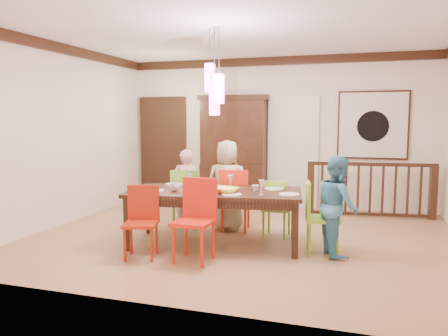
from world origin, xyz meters
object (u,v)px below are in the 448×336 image
(china_hutch, at_px, (234,150))
(person_far_left, at_px, (186,188))
(chair_end_right, at_px, (323,213))
(person_far_mid, at_px, (227,185))
(dining_table, at_px, (215,196))
(balustrade, at_px, (370,189))
(chair_far_left, at_px, (187,195))
(person_end_right, at_px, (337,205))

(china_hutch, relative_size, person_far_left, 1.76)
(chair_end_right, distance_m, person_far_mid, 1.71)
(dining_table, height_order, person_far_mid, person_far_mid)
(dining_table, relative_size, person_far_mid, 1.76)
(chair_end_right, bearing_deg, balustrade, -24.61)
(balustrade, height_order, person_far_left, person_far_left)
(chair_far_left, height_order, chair_end_right, chair_far_left)
(china_hutch, bearing_deg, person_far_mid, -76.73)
(dining_table, distance_m, balustrade, 3.18)
(dining_table, xyz_separation_m, chair_end_right, (1.43, 0.06, -0.15))
(dining_table, height_order, chair_end_right, chair_end_right)
(balustrade, distance_m, person_far_left, 3.23)
(chair_end_right, distance_m, person_end_right, 0.21)
(person_far_mid, bearing_deg, balustrade, -150.25)
(china_hutch, distance_m, person_end_right, 3.50)
(person_far_mid, bearing_deg, chair_end_right, 145.83)
(chair_far_left, relative_size, china_hutch, 0.43)
(dining_table, relative_size, person_far_left, 1.98)
(person_far_left, bearing_deg, chair_far_left, 100.47)
(person_far_left, relative_size, person_end_right, 0.98)
(china_hutch, bearing_deg, chair_far_left, -94.74)
(chair_far_left, relative_size, person_far_mid, 0.67)
(chair_end_right, distance_m, person_far_left, 2.36)
(dining_table, bearing_deg, person_far_left, 122.54)
(china_hutch, distance_m, person_far_mid, 2.01)
(balustrade, xyz_separation_m, person_far_left, (-2.83, -1.54, 0.12))
(chair_far_left, distance_m, person_far_mid, 0.66)
(dining_table, xyz_separation_m, china_hutch, (-0.53, 2.77, 0.42))
(person_far_left, xyz_separation_m, person_far_mid, (0.70, -0.03, 0.08))
(chair_far_left, bearing_deg, person_far_left, -75.75)
(chair_far_left, bearing_deg, person_end_right, 152.76)
(chair_end_right, xyz_separation_m, person_far_mid, (-1.51, 0.79, 0.17))
(person_end_right, bearing_deg, chair_end_right, 63.31)
(chair_far_left, distance_m, person_end_right, 2.41)
(china_hutch, xyz_separation_m, person_far_mid, (0.45, -1.92, -0.40))
(china_hutch, xyz_separation_m, person_end_right, (2.15, -2.73, -0.46))
(chair_end_right, distance_m, balustrade, 2.44)
(chair_far_left, xyz_separation_m, person_far_left, (-0.07, 0.16, 0.08))
(balustrade, bearing_deg, person_far_left, -158.12)
(dining_table, height_order, chair_far_left, chair_far_left)
(dining_table, bearing_deg, chair_far_left, 125.36)
(dining_table, bearing_deg, balustrade, 40.78)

